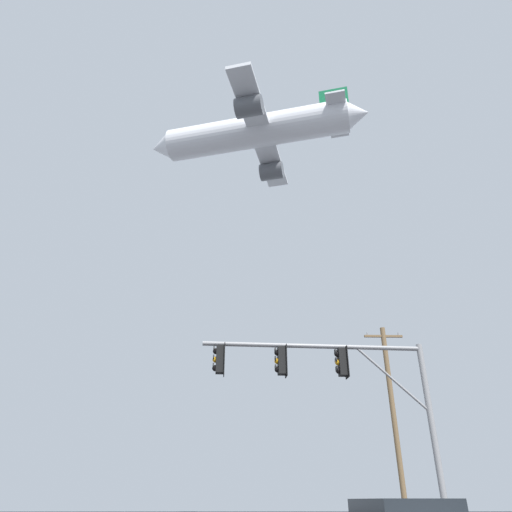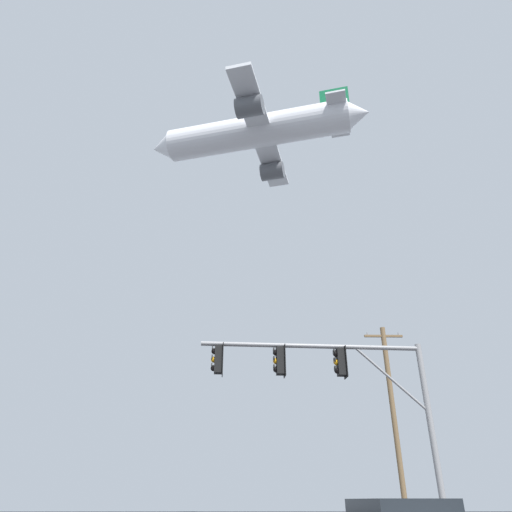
# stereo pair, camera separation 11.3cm
# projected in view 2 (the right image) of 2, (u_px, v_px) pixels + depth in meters

# --- Properties ---
(signal_pole_near) EXTENTS (7.49, 0.75, 6.33)m
(signal_pole_near) POSITION_uv_depth(u_px,v_px,m) (337.00, 383.00, 15.32)
(signal_pole_near) COLOR gray
(signal_pole_near) RESTS_ON ground
(utility_pole) EXTENTS (2.20, 0.28, 10.46)m
(utility_pole) POSITION_uv_depth(u_px,v_px,m) (394.00, 416.00, 24.99)
(utility_pole) COLOR brown
(utility_pole) RESTS_ON ground
(airplane) EXTENTS (27.77, 21.45, 7.63)m
(airplane) POSITION_uv_depth(u_px,v_px,m) (257.00, 132.00, 58.71)
(airplane) COLOR white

